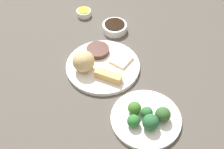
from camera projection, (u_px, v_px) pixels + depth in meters
tabletop at (91, 69)px, 1.15m from camera, size 2.20×2.20×0.02m
main_plate at (103, 66)px, 1.13m from camera, size 0.28×0.28×0.02m
rice_scoop at (83, 61)px, 1.08m from camera, size 0.08×0.08×0.08m
spring_roll at (108, 76)px, 1.07m from camera, size 0.10×0.05×0.03m
crab_rangoon_wonton at (121, 60)px, 1.14m from camera, size 0.07×0.07×0.01m
stir_fry_heap at (98, 50)px, 1.17m from camera, size 0.09×0.09×0.02m
broccoli_plate at (146, 119)px, 0.98m from camera, size 0.23×0.23×0.01m
broccoli_floret_0 at (147, 112)px, 0.96m from camera, size 0.04×0.04×0.04m
broccoli_floret_1 at (163, 115)px, 0.95m from camera, size 0.05×0.05×0.05m
broccoli_floret_2 at (151, 122)px, 0.93m from camera, size 0.05×0.05×0.05m
broccoli_floret_3 at (134, 108)px, 0.97m from camera, size 0.05×0.05×0.05m
broccoli_floret_5 at (134, 121)px, 0.94m from camera, size 0.04×0.04×0.04m
soy_sauce_bowl at (115, 28)px, 1.28m from camera, size 0.11×0.11×0.03m
soy_sauce_bowl_liquid at (115, 24)px, 1.27m from camera, size 0.09×0.09×0.00m
sauce_ramekin_hot_mustard at (84, 13)px, 1.35m from camera, size 0.07×0.07×0.03m
sauce_ramekin_hot_mustard_liquid at (84, 10)px, 1.34m from camera, size 0.05×0.05×0.00m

